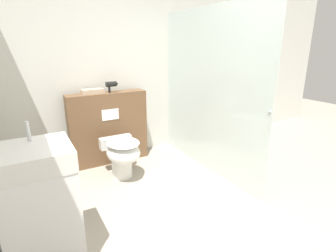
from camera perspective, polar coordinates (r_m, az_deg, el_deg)
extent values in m
plane|color=#9E9384|center=(2.41, 15.67, -23.31)|extent=(12.00, 12.00, 0.00)
cube|color=silver|center=(3.79, -8.25, 12.66)|extent=(8.00, 0.06, 2.50)
cube|color=brown|center=(3.60, -12.80, -0.38)|extent=(1.02, 0.23, 0.95)
cube|color=white|center=(3.43, -12.44, 2.43)|extent=(0.22, 0.01, 0.14)
cube|color=silver|center=(3.26, 8.73, 7.25)|extent=(0.01, 1.93, 1.97)
sphere|color=#B2B2B7|center=(2.61, 21.40, 2.91)|extent=(0.04, 0.04, 0.04)
cylinder|color=white|center=(3.25, -10.03, -8.20)|extent=(0.24, 0.24, 0.32)
ellipsoid|color=white|center=(3.10, -9.70, -5.70)|extent=(0.38, 0.46, 0.23)
ellipsoid|color=white|center=(3.06, -9.81, -3.57)|extent=(0.37, 0.45, 0.02)
cube|color=white|center=(3.32, -11.31, -3.42)|extent=(0.39, 0.11, 0.14)
cube|color=white|center=(2.12, -25.63, -17.61)|extent=(0.47, 0.45, 0.78)
cube|color=white|center=(1.90, -27.41, -6.04)|extent=(0.48, 0.46, 0.14)
cylinder|color=silver|center=(1.98, -28.16, -1.03)|extent=(0.02, 0.02, 0.14)
cylinder|color=black|center=(3.46, -12.28, 8.90)|extent=(0.13, 0.07, 0.07)
cone|color=black|center=(3.49, -10.99, 9.04)|extent=(0.03, 0.06, 0.06)
cylinder|color=black|center=(3.47, -12.65, 7.92)|extent=(0.03, 0.03, 0.10)
cube|color=tan|center=(3.46, -16.15, 7.27)|extent=(0.27, 0.14, 0.06)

